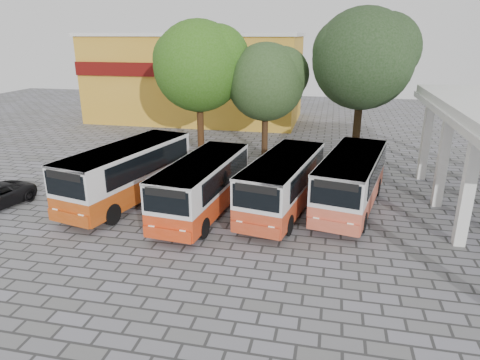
% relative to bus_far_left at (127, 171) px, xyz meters
% --- Properties ---
extents(ground, '(90.00, 90.00, 0.00)m').
position_rel_bus_far_left_xyz_m(ground, '(7.53, -3.37, -1.68)').
color(ground, slate).
rests_on(ground, ground).
extents(shophouse_block, '(20.40, 10.40, 8.30)m').
position_rel_bus_far_left_xyz_m(shophouse_block, '(-3.47, 22.62, 2.48)').
color(shophouse_block, gold).
rests_on(shophouse_block, ground).
extents(bus_far_left, '(4.15, 8.46, 2.90)m').
position_rel_bus_far_left_xyz_m(bus_far_left, '(0.00, 0.00, 0.00)').
color(bus_far_left, '#AD410D').
rests_on(bus_far_left, ground).
extents(bus_centre_left, '(2.97, 7.58, 2.66)m').
position_rel_bus_far_left_xyz_m(bus_centre_left, '(4.18, -0.72, -0.14)').
color(bus_centre_left, red).
rests_on(bus_centre_left, ground).
extents(bus_centre_right, '(3.57, 7.80, 2.69)m').
position_rel_bus_far_left_xyz_m(bus_centre_right, '(7.85, 0.40, -0.12)').
color(bus_centre_right, '#B63C1C').
rests_on(bus_centre_right, ground).
extents(bus_far_right, '(3.80, 7.97, 2.74)m').
position_rel_bus_far_left_xyz_m(bus_far_right, '(11.05, 1.41, -0.09)').
color(bus_far_right, '#C55238').
rests_on(bus_far_right, ground).
extents(tree_left, '(6.51, 6.20, 9.22)m').
position_rel_bus_far_left_xyz_m(tree_left, '(0.86, 9.99, 4.64)').
color(tree_left, '#482A14').
rests_on(tree_left, ground).
extents(tree_middle, '(5.52, 5.26, 7.75)m').
position_rel_bus_far_left_xyz_m(tree_middle, '(5.44, 10.42, 3.60)').
color(tree_middle, '#402816').
rests_on(tree_middle, ground).
extents(tree_right, '(6.62, 6.30, 9.88)m').
position_rel_bus_far_left_xyz_m(tree_right, '(11.66, 9.82, 5.25)').
color(tree_right, black).
rests_on(tree_right, ground).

